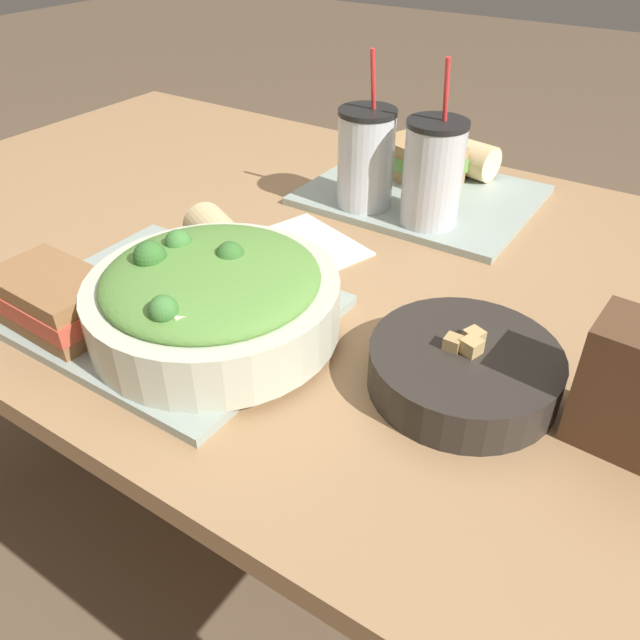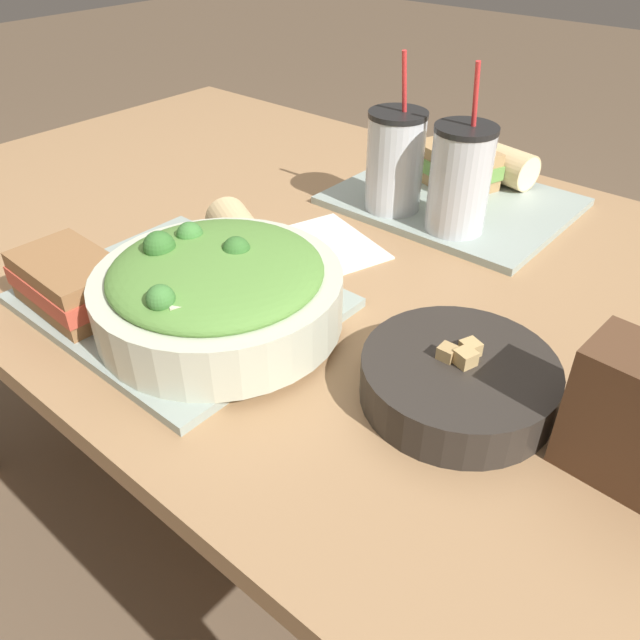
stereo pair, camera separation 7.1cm
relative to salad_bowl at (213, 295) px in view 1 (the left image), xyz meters
The scene contains 13 objects.
ground_plane 0.81m from the salad_bowl, 110.98° to the left, with size 12.00×12.00×0.00m, color brown.
dining_table 0.30m from the salad_bowl, 110.98° to the left, with size 1.47×0.92×0.70m.
tray_near 0.09m from the salad_bowl, behind, with size 0.37×0.30×0.01m.
tray_far 0.49m from the salad_bowl, 86.41° to the left, with size 0.37×0.30×0.01m.
salad_bowl is the anchor object (origin of this frame).
soup_bowl 0.29m from the salad_bowl, 15.28° to the left, with size 0.20×0.20×0.06m.
sandwich_near 0.19m from the salad_bowl, 150.72° to the right, with size 0.16×0.10×0.06m.
baguette_near 0.14m from the salad_bowl, 123.70° to the left, with size 0.18×0.13×0.06m.
sandwich_far 0.54m from the salad_bowl, 90.03° to the left, with size 0.16×0.14×0.06m.
baguette_far 0.61m from the salad_bowl, 84.70° to the left, with size 0.13×0.09×0.06m.
drink_cup_dark 0.40m from the salad_bowl, 93.82° to the left, with size 0.09×0.09×0.24m.
drink_cup_red 0.41m from the salad_bowl, 77.44° to the left, with size 0.09×0.09×0.24m.
napkin_folded 0.25m from the salad_bowl, 98.04° to the left, with size 0.20×0.16×0.00m.
Camera 1 is at (0.53, -0.68, 1.15)m, focal length 35.00 mm.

